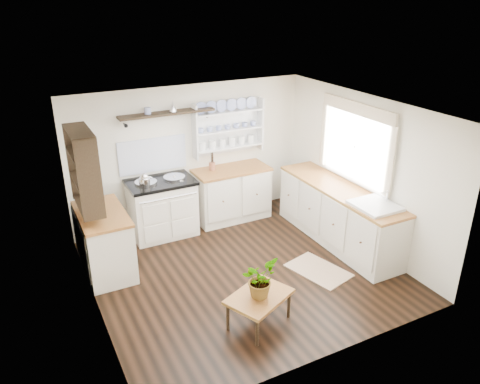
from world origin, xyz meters
The scene contains 19 objects.
floor centered at (0.00, 0.00, 0.00)m, with size 4.00×3.80×0.01m, color black.
wall_back centered at (0.00, 1.90, 1.15)m, with size 4.00×0.02×2.30m, color silver.
wall_right centered at (2.00, 0.00, 1.15)m, with size 0.02×3.80×2.30m, color silver.
wall_left centered at (-2.00, 0.00, 1.15)m, with size 0.02×3.80×2.30m, color silver.
ceiling centered at (0.00, 0.00, 2.30)m, with size 4.00×3.80×0.01m, color white.
window centered at (1.95, 0.15, 1.56)m, with size 0.08×1.55×1.22m.
aga_cooker centered at (-0.64, 1.57, 0.47)m, with size 1.04×0.72×0.96m.
back_cabinets centered at (0.60, 1.60, 0.46)m, with size 1.27×0.63×0.90m.
right_cabinets centered at (1.70, 0.10, 0.46)m, with size 0.62×2.43×0.90m.
belfast_sink centered at (1.70, -0.65, 0.80)m, with size 0.55×0.60×0.45m.
left_cabinets centered at (-1.70, 0.90, 0.46)m, with size 0.62×1.13×0.90m.
plate_rack centered at (0.65, 1.86, 1.56)m, with size 1.20×0.22×0.90m.
high_shelf centered at (-0.40, 1.78, 1.91)m, with size 1.50×0.29×0.16m.
left_shelving centered at (-1.84, 0.90, 1.55)m, with size 0.28×0.80×1.05m, color black.
kettle centered at (-0.92, 1.45, 1.03)m, with size 0.17×0.17×0.20m, color silver, non-canonical shape.
utensil_crock centered at (0.29, 1.68, 0.97)m, with size 0.11×0.11×0.12m, color brown.
center_table centered at (-0.37, -1.09, 0.35)m, with size 0.88×0.78×0.40m.
potted_plant centered at (-0.37, -1.09, 0.62)m, with size 0.41×0.35×0.45m, color #3F7233.
floor_rug centered at (0.93, -0.49, 0.01)m, with size 0.55×0.85×0.02m, color #967457.
Camera 1 is at (-2.62, -4.98, 3.64)m, focal length 35.00 mm.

